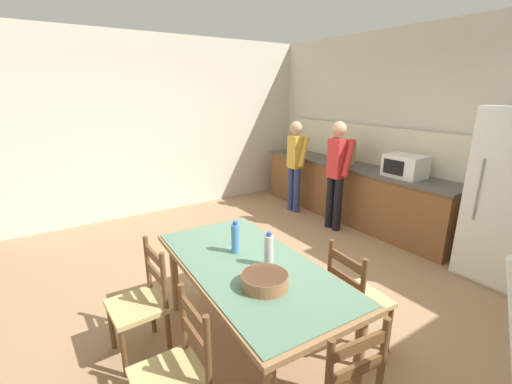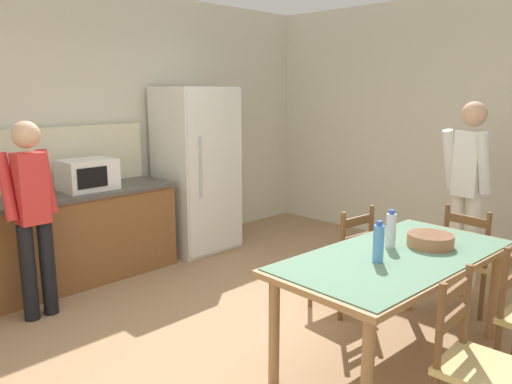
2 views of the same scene
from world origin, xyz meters
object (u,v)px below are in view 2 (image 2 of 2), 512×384
Objects in this scene: person_by_table at (468,184)px; person_at_counter at (32,210)px; refrigerator at (197,170)px; bottle_off_centre at (391,230)px; bottle_near_centre at (378,243)px; serving_bowl at (430,239)px; chair_head_end at (472,260)px; chair_side_near_left at (475,364)px; microwave at (88,175)px; dining_table at (396,266)px; chair_side_far_right at (344,260)px.

person_at_counter is at bearing -25.12° from person_by_table.
refrigerator is 7.00× the size of bottle_off_centre.
serving_bowl is at bearing -9.71° from bottle_near_centre.
serving_bowl is (0.22, -0.19, -0.07)m from bottle_off_centre.
refrigerator is at bearing -76.53° from person_at_counter.
bottle_off_centre is at bearing 139.12° from serving_bowl.
chair_head_end is at bearing -8.30° from bottle_off_centre.
refrigerator is 5.91× the size of serving_bowl.
bottle_off_centre reaches higher than chair_side_near_left.
microwave is at bearing 108.19° from serving_bowl.
serving_bowl is at bearing 37.91° from chair_side_near_left.
dining_table is at bearing -77.02° from microwave.
dining_table is 0.88m from chair_side_near_left.
bottle_off_centre is (-0.56, -2.83, -0.05)m from refrigerator.
dining_table is at bearing -2.71° from bottle_near_centre.
bottle_near_centre is at bearing 16.11° from person_by_table.
chair_side_far_right is at bearing -132.42° from person_at_counter.
bottle_near_centre is 2.00m from person_by_table.
refrigerator reaches higher than chair_side_far_right.
person_by_table is at bearing -67.79° from refrigerator.
microwave is at bearing 102.98° from dining_table.
refrigerator reaches higher than person_at_counter.
bottle_near_centre is 1.08m from chair_side_far_right.
chair_side_near_left is (-0.55, -0.83, -0.45)m from bottle_off_centre.
person_by_table is at bearing 165.91° from chair_side_far_right.
chair_side_far_right is at bearing 60.48° from bottle_off_centre.
refrigerator is 2.08× the size of chair_head_end.
refrigerator is 7.00× the size of bottle_near_centre.
refrigerator is at bearing -58.43° from person_by_table.
bottle_off_centre is 2.78m from person_at_counter.
chair_side_near_left is at bearing 33.04° from person_by_table.
refrigerator reaches higher than dining_table.
dining_table is 2.05× the size of chair_side_near_left.
microwave reaches higher than chair_side_far_right.
person_by_table is (1.10, -2.69, 0.04)m from refrigerator.
dining_table is 2.83m from person_at_counter.
person_at_counter is 0.92× the size of person_by_table.
person_at_counter is at bearing 124.78° from serving_bowl.
bottle_near_centre reaches higher than chair_head_end.
dining_table is at bearing -102.62° from refrigerator.
bottle_off_centre reaches higher than chair_head_end.
refrigerator is at bearing -0.81° from microwave.
chair_side_near_left is 2.47m from person_by_table.
bottle_near_centre is (-0.23, 0.01, 0.21)m from dining_table.
chair_side_far_right is (-0.21, -2.21, -0.50)m from refrigerator.
chair_side_near_left is at bearing -106.84° from refrigerator.
chair_head_end is at bearing 20.03° from chair_side_near_left.
refrigerator reaches higher than person_by_table.
chair_side_far_right is 2.58m from person_at_counter.
refrigerator is 1.01× the size of dining_table.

